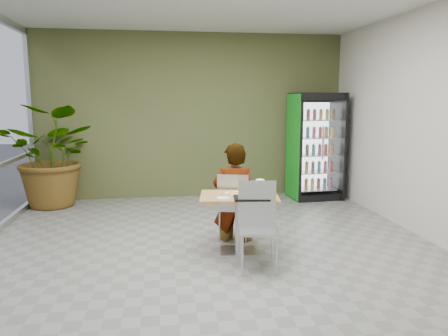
{
  "coord_description": "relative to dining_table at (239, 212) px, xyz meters",
  "views": [
    {
      "loc": [
        -0.63,
        -5.08,
        1.92
      ],
      "look_at": [
        0.23,
        0.71,
        1.0
      ],
      "focal_mm": 35.0,
      "sensor_mm": 36.0,
      "label": 1
    }
  ],
  "objects": [
    {
      "name": "cafeteria_tray",
      "position": [
        0.11,
        -0.22,
        0.23
      ],
      "size": [
        0.45,
        0.35,
        0.02
      ],
      "primitive_type": "cube",
      "rotation": [
        0.0,
        0.0,
        -0.11
      ],
      "color": "black",
      "rests_on": "dining_table"
    },
    {
      "name": "napkin_stack",
      "position": [
        -0.23,
        -0.18,
        0.22
      ],
      "size": [
        0.15,
        0.15,
        0.02
      ],
      "primitive_type": "cube",
      "rotation": [
        0.0,
        0.0,
        -0.09
      ],
      "color": "white",
      "rests_on": "dining_table"
    },
    {
      "name": "pizza_plate",
      "position": [
        -0.05,
        0.1,
        0.23
      ],
      "size": [
        0.3,
        0.22,
        0.03
      ],
      "color": "white",
      "rests_on": "dining_table"
    },
    {
      "name": "soda_cup",
      "position": [
        0.26,
        0.01,
        0.31
      ],
      "size": [
        0.11,
        0.11,
        0.19
      ],
      "color": "white",
      "rests_on": "dining_table"
    },
    {
      "name": "potted_plant",
      "position": [
        -2.83,
        2.93,
        0.39
      ],
      "size": [
        1.99,
        1.84,
        1.84
      ],
      "primitive_type": "imported",
      "rotation": [
        0.0,
        0.0,
        -0.28
      ],
      "color": "#2C6428",
      "rests_on": "ground"
    },
    {
      "name": "seated_woman",
      "position": [
        0.04,
        0.55,
        -0.01
      ],
      "size": [
        0.69,
        0.54,
        1.65
      ],
      "primitive_type": "imported",
      "rotation": [
        0.0,
        0.0,
        2.88
      ],
      "color": "black",
      "rests_on": "ground"
    },
    {
      "name": "dining_table",
      "position": [
        0.0,
        0.0,
        0.0
      ],
      "size": [
        1.04,
        0.79,
        0.75
      ],
      "rotation": [
        0.0,
        0.0,
        -0.14
      ],
      "color": "tan",
      "rests_on": "ground"
    },
    {
      "name": "ground",
      "position": [
        -0.33,
        -0.11,
        -0.54
      ],
      "size": [
        7.0,
        7.0,
        0.0
      ],
      "primitive_type": "plane",
      "color": "gray",
      "rests_on": "ground"
    },
    {
      "name": "beverage_fridge",
      "position": [
        2.04,
        2.88,
        0.49
      ],
      "size": [
        0.98,
        0.77,
        2.05
      ],
      "rotation": [
        0.0,
        0.0,
        0.06
      ],
      "color": "black",
      "rests_on": "ground"
    },
    {
      "name": "chair_far",
      "position": [
        0.01,
        0.51,
        0.01
      ],
      "size": [
        0.51,
        0.51,
        0.94
      ],
      "rotation": [
        0.0,
        0.0,
        2.88
      ],
      "color": "#B5B8BA",
      "rests_on": "ground"
    },
    {
      "name": "chair_near",
      "position": [
        0.13,
        -0.46,
        0.04
      ],
      "size": [
        0.5,
        0.5,
        0.99
      ],
      "rotation": [
        0.0,
        0.0,
        -0.14
      ],
      "color": "#B5B8BA",
      "rests_on": "ground"
    },
    {
      "name": "room_envelope",
      "position": [
        -0.33,
        -0.11,
        1.06
      ],
      "size": [
        6.0,
        7.0,
        3.2
      ],
      "primitive_type": null,
      "color": "silver",
      "rests_on": "ground"
    }
  ]
}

